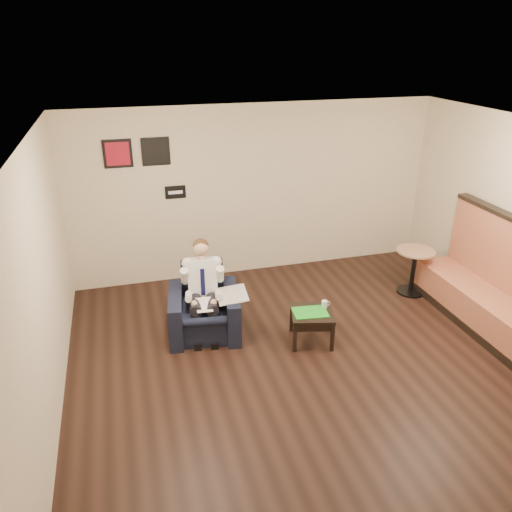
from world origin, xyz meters
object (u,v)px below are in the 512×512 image
object	(u,v)px
side_table	(311,326)
green_folder	(310,312)
smartphone	(314,305)
banquette	(506,286)
cafe_table	(413,271)
coffee_mug	(324,304)
armchair	(204,303)
seated_man	(204,297)

from	to	relation	value
side_table	green_folder	world-z (taller)	green_folder
smartphone	banquette	bearing A→B (deg)	8.23
banquette	cafe_table	bearing A→B (deg)	107.96
smartphone	cafe_table	xyz separation A→B (m)	(1.93, 0.70, -0.08)
coffee_mug	smartphone	xyz separation A→B (m)	(-0.11, 0.07, -0.04)
side_table	cafe_table	xyz separation A→B (m)	(2.02, 0.84, 0.14)
banquette	cafe_table	distance (m)	1.52
green_folder	banquette	world-z (taller)	banquette
green_folder	coffee_mug	distance (m)	0.25
banquette	smartphone	bearing A→B (deg)	163.74
armchair	seated_man	world-z (taller)	seated_man
armchair	green_folder	size ratio (longest dim) A/B	2.10
smartphone	armchair	bearing A→B (deg)	-173.07
side_table	banquette	xyz separation A→B (m)	(2.47, -0.56, 0.54)
side_table	banquette	distance (m)	2.59
armchair	side_table	distance (m)	1.47
seated_man	armchair	bearing A→B (deg)	90.00
side_table	green_folder	bearing A→B (deg)	-160.80
seated_man	smartphone	world-z (taller)	seated_man
coffee_mug	banquette	xyz separation A→B (m)	(2.27, -0.63, 0.27)
side_table	coffee_mug	size ratio (longest dim) A/B	5.79
armchair	smartphone	xyz separation A→B (m)	(1.41, -0.45, -0.00)
seated_man	green_folder	world-z (taller)	seated_man
cafe_table	side_table	bearing A→B (deg)	-157.41
armchair	seated_man	bearing A→B (deg)	-90.00
seated_man	smartphone	xyz separation A→B (m)	(1.43, -0.33, -0.17)
side_table	banquette	size ratio (longest dim) A/B	0.18
coffee_mug	seated_man	bearing A→B (deg)	165.43
seated_man	green_folder	distance (m)	1.40
armchair	smartphone	size ratio (longest dim) A/B	6.74
green_folder	cafe_table	size ratio (longest dim) A/B	0.61
banquette	armchair	bearing A→B (deg)	163.26
armchair	side_table	world-z (taller)	armchair
armchair	side_table	bearing A→B (deg)	-15.59
side_table	green_folder	size ratio (longest dim) A/B	1.22
green_folder	side_table	bearing A→B (deg)	19.20
cafe_table	coffee_mug	bearing A→B (deg)	-157.04
green_folder	seated_man	bearing A→B (deg)	159.77
side_table	seated_man	bearing A→B (deg)	160.67
armchair	cafe_table	xyz separation A→B (m)	(3.35, 0.25, -0.08)
seated_man	cafe_table	distance (m)	3.39
coffee_mug	banquette	distance (m)	2.37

